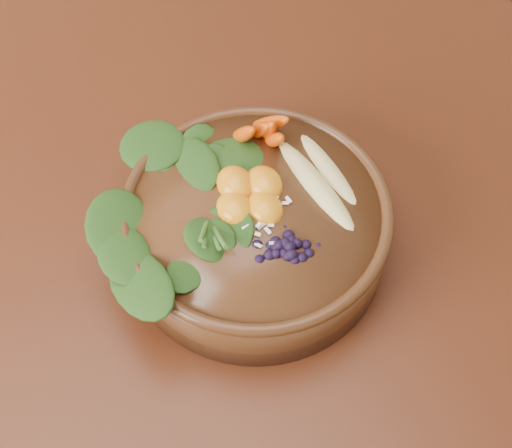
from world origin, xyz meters
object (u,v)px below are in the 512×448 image
object	(u,v)px
stoneware_bowl	(256,229)
carrot_cluster	(264,117)
mandarin_cluster	(250,187)
banana_halves	(323,169)
blueberry_pile	(287,240)
kale_heap	(191,173)

from	to	relation	value
stoneware_bowl	carrot_cluster	xyz separation A→B (m)	(0.05, 0.08, 0.08)
stoneware_bowl	mandarin_cluster	bearing A→B (deg)	87.38
banana_halves	blueberry_pile	xyz separation A→B (m)	(-0.07, -0.07, 0.01)
kale_heap	mandarin_cluster	size ratio (longest dim) A/B	2.07
stoneware_bowl	blueberry_pile	world-z (taller)	blueberry_pile
banana_halves	blueberry_pile	bearing A→B (deg)	-141.51
stoneware_bowl	mandarin_cluster	size ratio (longest dim) A/B	3.15
kale_heap	blueberry_pile	bearing A→B (deg)	-64.48
carrot_cluster	blueberry_pile	world-z (taller)	carrot_cluster
banana_halves	blueberry_pile	world-z (taller)	blueberry_pile
carrot_cluster	banana_halves	xyz separation A→B (m)	(0.04, -0.07, -0.03)
mandarin_cluster	blueberry_pile	world-z (taller)	blueberry_pile
kale_heap	banana_halves	xyz separation A→B (m)	(0.13, -0.05, -0.01)
carrot_cluster	blueberry_pile	size ratio (longest dim) A/B	0.60
carrot_cluster	mandarin_cluster	distance (m)	0.08
stoneware_bowl	banana_halves	world-z (taller)	banana_halves
stoneware_bowl	carrot_cluster	distance (m)	0.12
kale_heap	banana_halves	world-z (taller)	kale_heap
kale_heap	carrot_cluster	distance (m)	0.10
kale_heap	mandarin_cluster	distance (m)	0.06
banana_halves	blueberry_pile	distance (m)	0.10
kale_heap	carrot_cluster	xyz separation A→B (m)	(0.09, 0.02, 0.02)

